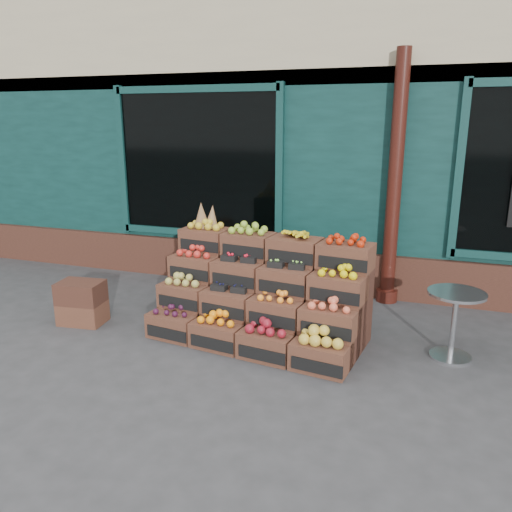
% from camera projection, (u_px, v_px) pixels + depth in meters
% --- Properties ---
extents(ground, '(60.00, 60.00, 0.00)m').
position_uv_depth(ground, '(253.00, 352.00, 5.24)').
color(ground, '#38383A').
rests_on(ground, ground).
extents(shop_facade, '(12.00, 6.24, 4.80)m').
position_uv_depth(shop_facade, '(343.00, 118.00, 9.27)').
color(shop_facade, '#0E3230').
rests_on(shop_facade, ground).
extents(crate_display, '(2.40, 1.39, 1.43)m').
position_uv_depth(crate_display, '(262.00, 298.00, 5.55)').
color(crate_display, '#532F20').
rests_on(crate_display, ground).
extents(spare_crates, '(0.55, 0.41, 0.52)m').
position_uv_depth(spare_crates, '(82.00, 303.00, 5.93)').
color(spare_crates, '#532F20').
rests_on(spare_crates, ground).
extents(bistro_table, '(0.57, 0.57, 0.71)m').
position_uv_depth(bistro_table, '(454.00, 317.00, 5.00)').
color(bistro_table, '#ADAEB4').
rests_on(bistro_table, ground).
extents(shopkeeper, '(0.87, 0.73, 2.02)m').
position_uv_depth(shopkeeper, '(227.00, 210.00, 7.76)').
color(shopkeeper, '#1A5E1C').
rests_on(shopkeeper, ground).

